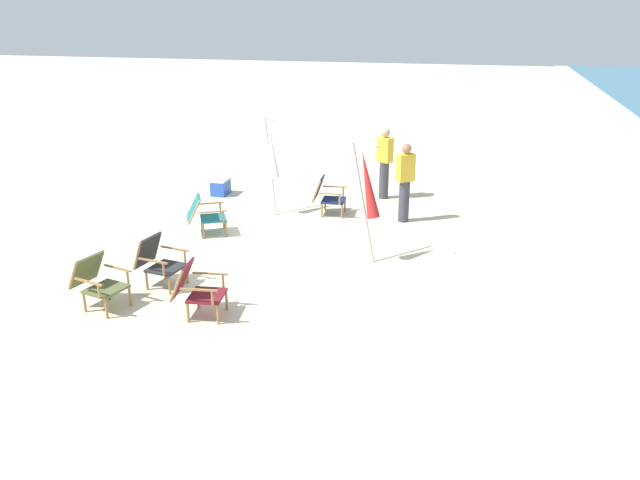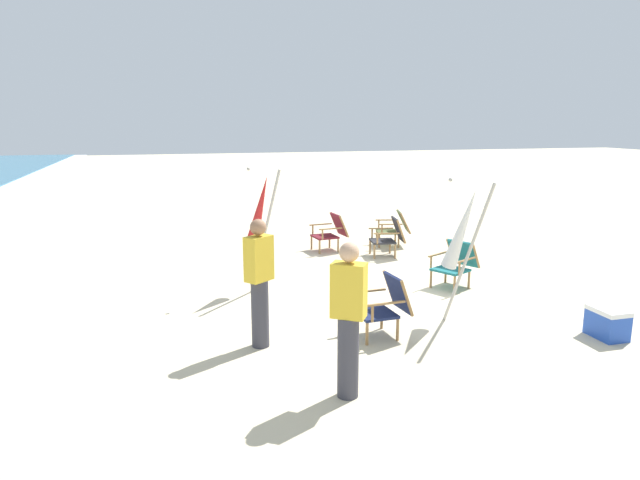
# 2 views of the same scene
# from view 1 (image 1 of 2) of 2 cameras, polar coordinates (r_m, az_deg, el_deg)

# --- Properties ---
(ground_plane) EXTENTS (80.00, 80.00, 0.00)m
(ground_plane) POSITION_cam_1_polar(r_m,az_deg,el_deg) (11.71, -6.88, -0.52)
(ground_plane) COLOR beige
(beach_chair_far_center) EXTENTS (0.86, 0.93, 0.79)m
(beach_chair_far_center) POSITION_cam_1_polar(r_m,az_deg,el_deg) (12.28, -10.53, 2.38)
(beach_chair_far_center) COLOR #196066
(beach_chair_far_center) RESTS_ON ground
(beach_chair_mid_center) EXTENTS (0.73, 0.85, 0.79)m
(beach_chair_mid_center) POSITION_cam_1_polar(r_m,az_deg,el_deg) (9.73, -19.71, -3.48)
(beach_chair_mid_center) COLOR #515B33
(beach_chair_mid_center) RESTS_ON ground
(beach_chair_front_left) EXTENTS (0.68, 0.77, 0.81)m
(beach_chair_front_left) POSITION_cam_1_polar(r_m,az_deg,el_deg) (10.19, -14.62, -1.77)
(beach_chair_front_left) COLOR #28282D
(beach_chair_front_left) RESTS_ON ground
(beach_chair_back_right) EXTENTS (0.66, 0.78, 0.80)m
(beach_chair_back_right) POSITION_cam_1_polar(r_m,az_deg,el_deg) (9.08, -11.30, -4.33)
(beach_chair_back_right) COLOR maroon
(beach_chair_back_right) RESTS_ON ground
(beach_chair_front_right) EXTENTS (0.63, 0.72, 0.82)m
(beach_chair_front_right) POSITION_cam_1_polar(r_m,az_deg,el_deg) (13.28, 0.61, 4.15)
(beach_chair_front_right) COLOR #19234C
(beach_chair_front_right) RESTS_ON ground
(umbrella_furled_white) EXTENTS (0.66, 0.52, 2.04)m
(umbrella_furled_white) POSITION_cam_1_polar(r_m,az_deg,el_deg) (13.22, -4.46, 8.05)
(umbrella_furled_white) COLOR #B7B2A8
(umbrella_furled_white) RESTS_ON ground
(umbrella_furled_red) EXTENTS (0.43, 0.61, 2.07)m
(umbrella_furled_red) POSITION_cam_1_polar(r_m,az_deg,el_deg) (10.60, 4.38, 5.00)
(umbrella_furled_red) COLOR #B7B2A8
(umbrella_furled_red) RESTS_ON ground
(person_near_chairs) EXTENTS (0.36, 0.39, 1.63)m
(person_near_chairs) POSITION_cam_1_polar(r_m,az_deg,el_deg) (12.84, 7.77, 5.27)
(person_near_chairs) COLOR #383842
(person_near_chairs) RESTS_ON ground
(person_by_waterline) EXTENTS (0.36, 0.39, 1.63)m
(person_by_waterline) POSITION_cam_1_polar(r_m,az_deg,el_deg) (14.41, 5.92, 7.04)
(person_by_waterline) COLOR #383842
(person_by_waterline) RESTS_ON ground
(cooler_box) EXTENTS (0.49, 0.35, 0.40)m
(cooler_box) POSITION_cam_1_polar(r_m,az_deg,el_deg) (14.96, -9.08, 4.87)
(cooler_box) COLOR blue
(cooler_box) RESTS_ON ground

